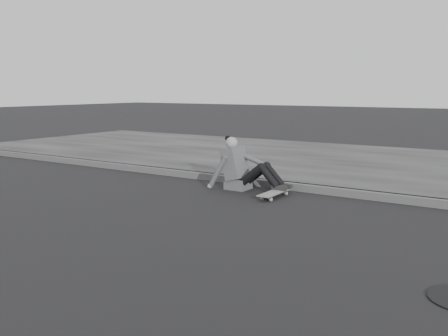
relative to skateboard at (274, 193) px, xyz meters
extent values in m
plane|color=black|center=(2.28, -1.91, -0.07)|extent=(80.00, 80.00, 0.00)
cube|color=#4A4A4A|center=(2.28, 0.67, -0.01)|extent=(24.00, 0.16, 0.12)
cylinder|color=#A8A8A3|center=(-0.08, -0.26, -0.04)|extent=(0.03, 0.05, 0.05)
cylinder|color=#A8A8A3|center=(0.08, -0.26, -0.04)|extent=(0.03, 0.05, 0.05)
cylinder|color=#A8A8A3|center=(-0.08, 0.26, -0.04)|extent=(0.03, 0.05, 0.05)
cylinder|color=#A8A8A3|center=(0.08, 0.26, -0.04)|extent=(0.03, 0.05, 0.05)
cube|color=#2D2D30|center=(0.00, -0.26, -0.02)|extent=(0.16, 0.04, 0.03)
cube|color=#2D2D30|center=(0.00, 0.26, -0.02)|extent=(0.16, 0.04, 0.03)
cube|color=slate|center=(0.00, 0.00, 0.01)|extent=(0.20, 0.78, 0.02)
cube|color=#4B4B4D|center=(-0.80, 0.25, 0.02)|extent=(0.36, 0.34, 0.18)
cube|color=#4B4B4D|center=(-0.87, 0.25, 0.36)|extent=(0.37, 0.40, 0.57)
cube|color=#4B4B4D|center=(-1.00, 0.25, 0.48)|extent=(0.14, 0.30, 0.20)
cylinder|color=gray|center=(-0.92, 0.25, 0.60)|extent=(0.09, 0.09, 0.08)
sphere|color=gray|center=(-0.93, 0.25, 0.69)|extent=(0.20, 0.20, 0.20)
sphere|color=black|center=(-1.02, 0.27, 0.76)|extent=(0.09, 0.09, 0.09)
cylinder|color=black|center=(-0.49, 0.16, 0.21)|extent=(0.43, 0.13, 0.39)
cylinder|color=black|center=(-0.49, 0.34, 0.21)|extent=(0.43, 0.13, 0.39)
cylinder|color=black|center=(-0.19, 0.16, 0.21)|extent=(0.35, 0.11, 0.36)
cylinder|color=black|center=(-0.19, 0.34, 0.21)|extent=(0.35, 0.11, 0.36)
sphere|color=black|center=(-0.32, 0.16, 0.35)|extent=(0.13, 0.13, 0.13)
sphere|color=black|center=(-0.32, 0.34, 0.35)|extent=(0.13, 0.13, 0.13)
cube|color=black|center=(0.00, 0.16, 0.05)|extent=(0.24, 0.08, 0.07)
cube|color=black|center=(0.00, 0.34, 0.05)|extent=(0.24, 0.08, 0.07)
cylinder|color=#4B4B4D|center=(-1.07, 0.04, 0.22)|extent=(0.38, 0.08, 0.58)
sphere|color=gray|center=(-1.22, 0.03, -0.03)|extent=(0.08, 0.08, 0.08)
cylinder|color=#4B4B4D|center=(-0.63, 0.41, 0.42)|extent=(0.48, 0.08, 0.21)
camera|label=1|loc=(3.39, -6.69, 1.58)|focal=40.00mm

